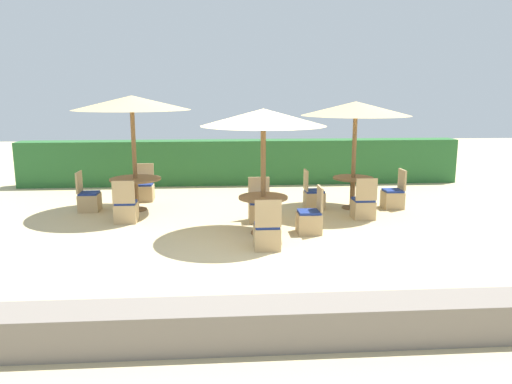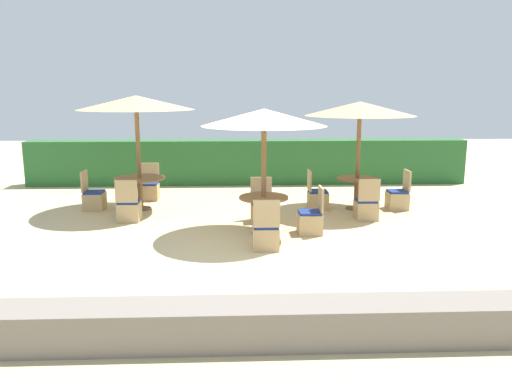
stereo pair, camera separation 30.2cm
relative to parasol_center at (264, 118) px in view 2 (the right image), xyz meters
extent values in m
plane|color=#C6B284|center=(-0.16, -0.93, -2.25)|extent=(40.00, 40.00, 0.00)
cube|color=#28602D|center=(-0.16, 5.41, -1.59)|extent=(13.00, 0.70, 1.32)
cube|color=slate|center=(-0.16, -4.35, -2.02)|extent=(10.00, 0.56, 0.46)
cylinder|color=brown|center=(0.00, 0.00, -1.08)|extent=(0.10, 0.10, 2.35)
cone|color=tan|center=(0.00, 0.00, 0.01)|extent=(2.38, 2.38, 0.32)
cylinder|color=brown|center=(0.00, 0.00, -2.24)|extent=(0.48, 0.48, 0.03)
cylinder|color=brown|center=(0.00, 0.00, -1.90)|extent=(0.12, 0.12, 0.70)
cylinder|color=brown|center=(0.00, 0.00, -1.53)|extent=(0.96, 0.96, 0.04)
cube|color=tan|center=(0.90, -0.04, -2.05)|extent=(0.46, 0.46, 0.40)
cube|color=navy|center=(0.90, -0.04, -1.83)|extent=(0.42, 0.42, 0.05)
cube|color=tan|center=(1.11, -0.04, -1.56)|extent=(0.04, 0.46, 0.48)
cube|color=tan|center=(0.01, 0.92, -2.05)|extent=(0.46, 0.46, 0.40)
cube|color=navy|center=(0.01, 0.92, -1.83)|extent=(0.42, 0.42, 0.05)
cube|color=tan|center=(0.01, 1.13, -1.56)|extent=(0.46, 0.04, 0.48)
cube|color=tan|center=(-0.02, -0.97, -2.05)|extent=(0.46, 0.46, 0.40)
cube|color=navy|center=(-0.02, -0.97, -1.83)|extent=(0.42, 0.42, 0.05)
cube|color=tan|center=(-0.02, -1.18, -1.56)|extent=(0.46, 0.04, 0.48)
cylinder|color=brown|center=(-2.80, 2.17, -0.97)|extent=(0.10, 0.10, 2.57)
cone|color=tan|center=(-2.80, 2.17, 0.24)|extent=(2.66, 2.66, 0.32)
cylinder|color=brown|center=(-2.80, 2.17, -2.24)|extent=(0.48, 0.48, 0.03)
cylinder|color=brown|center=(-2.80, 2.17, -1.89)|extent=(0.12, 0.12, 0.72)
cylinder|color=brown|center=(-2.80, 2.17, -1.51)|extent=(1.18, 1.18, 0.04)
cube|color=tan|center=(-2.84, 1.08, -2.05)|extent=(0.46, 0.46, 0.40)
cube|color=navy|center=(-2.84, 1.08, -1.83)|extent=(0.42, 0.42, 0.05)
cube|color=tan|center=(-2.84, 0.87, -1.56)|extent=(0.46, 0.04, 0.48)
cube|color=tan|center=(-3.87, 2.16, -2.05)|extent=(0.46, 0.46, 0.40)
cube|color=navy|center=(-3.87, 2.16, -1.83)|extent=(0.42, 0.42, 0.05)
cube|color=tan|center=(-4.08, 2.16, -1.56)|extent=(0.04, 0.46, 0.48)
cube|color=tan|center=(-2.76, 3.20, -2.05)|extent=(0.46, 0.46, 0.40)
cube|color=navy|center=(-2.76, 3.20, -1.83)|extent=(0.42, 0.42, 0.05)
cube|color=tan|center=(-2.76, 3.41, -1.56)|extent=(0.46, 0.04, 0.48)
cylinder|color=brown|center=(2.31, 1.98, -1.03)|extent=(0.10, 0.10, 2.44)
cone|color=tan|center=(2.31, 1.98, 0.10)|extent=(2.53, 2.53, 0.32)
cylinder|color=brown|center=(2.31, 1.98, -2.24)|extent=(0.48, 0.48, 0.03)
cylinder|color=brown|center=(2.31, 1.98, -1.90)|extent=(0.12, 0.12, 0.71)
cylinder|color=brown|center=(2.31, 1.98, -1.52)|extent=(0.95, 0.95, 0.04)
cube|color=tan|center=(2.29, 1.00, -2.05)|extent=(0.46, 0.46, 0.40)
cube|color=navy|center=(2.29, 1.00, -1.83)|extent=(0.42, 0.42, 0.05)
cube|color=tan|center=(2.29, 0.79, -1.56)|extent=(0.46, 0.04, 0.48)
cube|color=tan|center=(3.28, 1.93, -2.05)|extent=(0.46, 0.46, 0.40)
cube|color=navy|center=(3.28, 1.93, -1.83)|extent=(0.42, 0.42, 0.05)
cube|color=tan|center=(3.49, 1.93, -1.56)|extent=(0.04, 0.46, 0.48)
cube|color=tan|center=(1.40, 2.03, -2.05)|extent=(0.46, 0.46, 0.40)
cube|color=navy|center=(1.40, 2.03, -1.83)|extent=(0.42, 0.42, 0.05)
cube|color=tan|center=(1.19, 2.03, -1.56)|extent=(0.04, 0.46, 0.48)
camera|label=1|loc=(-0.84, -9.43, 0.50)|focal=35.00mm
camera|label=2|loc=(-0.54, -9.44, 0.50)|focal=35.00mm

